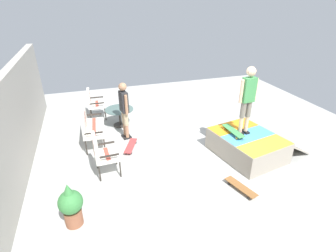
% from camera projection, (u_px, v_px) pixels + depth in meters
% --- Properties ---
extents(ground_plane, '(12.00, 12.00, 0.10)m').
position_uv_depth(ground_plane, '(184.00, 151.00, 7.25)').
color(ground_plane, '#A8A8A3').
extents(back_wall_cinderblock, '(9.00, 0.20, 2.33)m').
position_uv_depth(back_wall_cinderblock, '(12.00, 133.00, 5.62)').
color(back_wall_cinderblock, '#ADA89E').
rests_on(back_wall_cinderblock, ground_plane).
extents(skate_ramp, '(2.10, 2.46, 0.59)m').
position_uv_depth(skate_ramp, '(248.00, 145.00, 6.90)').
color(skate_ramp, gray).
rests_on(skate_ramp, ground_plane).
extents(patio_bench, '(1.28, 0.62, 1.02)m').
position_uv_depth(patio_bench, '(89.00, 124.00, 7.26)').
color(patio_bench, '#2D2823').
rests_on(patio_bench, ground_plane).
extents(patio_chair_near_house, '(0.64, 0.57, 1.02)m').
position_uv_depth(patio_chair_near_house, '(93.00, 101.00, 8.81)').
color(patio_chair_near_house, '#2D2823').
rests_on(patio_chair_near_house, ground_plane).
extents(patio_chair_by_wall, '(0.65, 0.58, 1.02)m').
position_uv_depth(patio_chair_by_wall, '(102.00, 151.00, 6.00)').
color(patio_chair_by_wall, '#2D2823').
rests_on(patio_chair_by_wall, ground_plane).
extents(patio_table, '(0.90, 0.90, 0.57)m').
position_uv_depth(patio_table, '(120.00, 114.00, 8.40)').
color(patio_table, '#2D2823').
rests_on(patio_table, ground_plane).
extents(person_watching, '(0.47, 0.29, 1.69)m').
position_uv_depth(person_watching, '(124.00, 107.00, 7.41)').
color(person_watching, black).
rests_on(person_watching, ground_plane).
extents(person_skater, '(0.26, 0.48, 1.75)m').
position_uv_depth(person_skater, '(248.00, 96.00, 6.39)').
color(person_skater, black).
rests_on(person_skater, skate_ramp).
extents(skateboard_by_bench, '(0.81, 0.50, 0.10)m').
position_uv_depth(skateboard_by_bench, '(131.00, 146.00, 7.25)').
color(skateboard_by_bench, '#B23838').
rests_on(skateboard_by_bench, ground_plane).
extents(skateboard_spare, '(0.82, 0.42, 0.10)m').
position_uv_depth(skateboard_spare, '(241.00, 187.00, 5.70)').
color(skateboard_spare, brown).
rests_on(skateboard_spare, ground_plane).
extents(skateboard_on_ramp, '(0.81, 0.25, 0.10)m').
position_uv_depth(skateboard_on_ramp, '(233.00, 131.00, 6.77)').
color(skateboard_on_ramp, '#3F8C4C').
rests_on(skateboard_on_ramp, skate_ramp).
extents(potted_plant, '(0.44, 0.44, 0.92)m').
position_uv_depth(potted_plant, '(71.00, 205.00, 4.69)').
color(potted_plant, brown).
rests_on(potted_plant, ground_plane).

